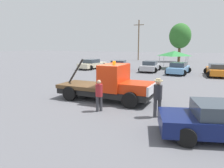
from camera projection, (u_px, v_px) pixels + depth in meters
ground_plane at (105, 100)px, 13.50m from camera, size 160.00×160.00×0.00m
tow_truck at (110, 85)px, 13.17m from camera, size 5.97×2.33×2.51m
person_near_truck at (158, 95)px, 10.17m from camera, size 0.41×0.41×1.85m
person_at_hood at (99, 93)px, 11.10m from camera, size 0.36×0.36×1.64m
parked_car_cream at (92, 64)px, 30.40m from camera, size 2.72×4.92×1.34m
parked_car_maroon at (119, 65)px, 28.51m from camera, size 2.96×4.88×1.34m
parked_car_silver at (150, 66)px, 27.49m from camera, size 2.43×4.45×1.34m
parked_car_skyblue at (178, 68)px, 25.12m from camera, size 2.65×4.60×1.34m
parked_car_orange at (217, 70)px, 23.47m from camera, size 2.73×4.69×1.34m
canopy_tent_green at (174, 53)px, 30.60m from camera, size 3.54×3.54×2.47m
tree_left at (180, 36)px, 41.87m from camera, size 4.10×4.10×7.33m
utility_pole at (139, 39)px, 46.29m from camera, size 2.20×0.24×8.37m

